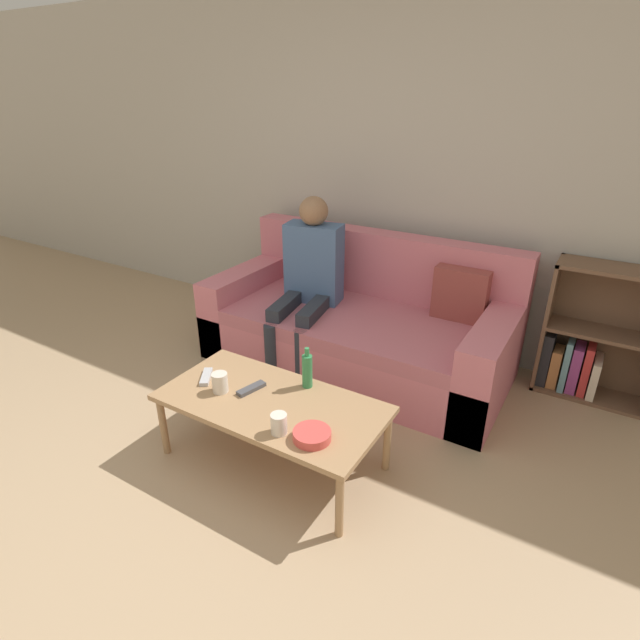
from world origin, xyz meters
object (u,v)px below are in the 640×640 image
object	(u,v)px
cup_near	(220,383)
person_adult	(310,271)
couch	(360,328)
cup_far	(279,424)
bookshelf	(592,343)
tv_remote_1	(251,389)
bottle	(307,370)
coffee_table	(271,406)
tv_remote_0	(206,377)
snack_bowl	(312,435)

from	to	relation	value
cup_near	person_adult	bearing A→B (deg)	98.25
couch	cup_far	bearing A→B (deg)	-78.67
bookshelf	person_adult	world-z (taller)	person_adult
bookshelf	cup_far	xyz separation A→B (m)	(-1.19, -1.84, 0.07)
tv_remote_1	cup_near	bearing A→B (deg)	-131.87
bookshelf	tv_remote_1	distance (m)	2.23
bookshelf	bottle	bearing A→B (deg)	-132.23
coffee_table	tv_remote_0	world-z (taller)	tv_remote_0
tv_remote_0	tv_remote_1	world-z (taller)	same
tv_remote_1	bookshelf	bearing A→B (deg)	60.64
person_adult	cup_far	bearing A→B (deg)	-73.53
couch	cup_near	distance (m)	1.29
couch	person_adult	bearing A→B (deg)	-165.65
bookshelf	coffee_table	size ratio (longest dim) A/B	0.75
cup_far	snack_bowl	world-z (taller)	cup_far
person_adult	tv_remote_0	bearing A→B (deg)	-99.25
coffee_table	tv_remote_0	xyz separation A→B (m)	(-0.44, -0.01, 0.05)
cup_near	coffee_table	bearing A→B (deg)	13.04
person_adult	tv_remote_1	size ratio (longest dim) A/B	6.81
tv_remote_0	cup_far	bearing A→B (deg)	-49.39
bookshelf	bottle	distance (m)	1.93
bookshelf	coffee_table	distance (m)	2.14
coffee_table	tv_remote_0	distance (m)	0.45
bookshelf	cup_far	world-z (taller)	bookshelf
couch	coffee_table	distance (m)	1.21
bookshelf	person_adult	bearing A→B (deg)	-163.84
tv_remote_1	bottle	bearing A→B (deg)	52.97
tv_remote_1	bottle	world-z (taller)	bottle
couch	tv_remote_1	xyz separation A→B (m)	(-0.06, -1.18, 0.11)
coffee_table	snack_bowl	world-z (taller)	snack_bowl
person_adult	bottle	distance (m)	1.06
person_adult	tv_remote_0	xyz separation A→B (m)	(0.01, -1.12, -0.29)
coffee_table	cup_far	distance (m)	0.28
couch	cup_far	size ratio (longest dim) A/B	20.74
tv_remote_0	coffee_table	bearing A→B (deg)	-31.95
cup_near	tv_remote_1	bearing A→B (deg)	34.05
person_adult	tv_remote_0	distance (m)	1.16
bottle	cup_far	bearing A→B (deg)	-75.98
bookshelf	tv_remote_0	xyz separation A→B (m)	(-1.82, -1.65, 0.03)
tv_remote_1	cup_far	bearing A→B (deg)	-18.70
snack_bowl	bottle	size ratio (longest dim) A/B	0.76
tv_remote_1	tv_remote_0	bearing A→B (deg)	-159.00
bookshelf	bottle	size ratio (longest dim) A/B	3.79
person_adult	cup_near	world-z (taller)	person_adult
bookshelf	tv_remote_0	distance (m)	2.46
couch	person_adult	distance (m)	0.55
cup_far	tv_remote_1	distance (m)	0.41
tv_remote_0	tv_remote_1	size ratio (longest dim) A/B	0.95
snack_bowl	bottle	world-z (taller)	bottle
tv_remote_1	bottle	size ratio (longest dim) A/B	0.74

